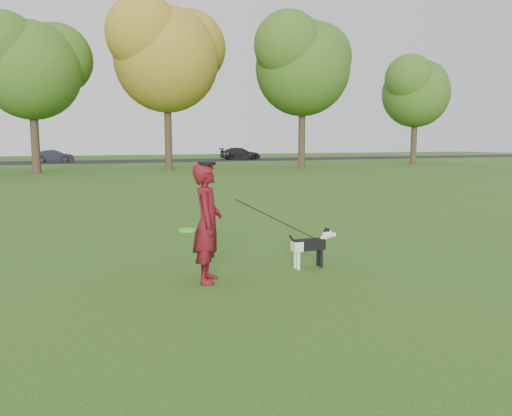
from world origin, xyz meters
name	(u,v)px	position (x,y,z in m)	size (l,w,h in m)	color
ground	(243,277)	(0.00, 0.00, 0.00)	(120.00, 120.00, 0.00)	#285116
road	(95,162)	(0.00, 40.00, 0.01)	(120.00, 7.00, 0.02)	black
man	(207,223)	(-0.52, -0.05, 0.82)	(0.60, 0.39, 1.64)	#5A0D0C
dog	(312,243)	(1.17, 0.14, 0.37)	(0.81, 0.16, 0.61)	black
car_mid	(54,156)	(-3.35, 40.00, 0.55)	(1.12, 3.22, 1.06)	black
car_right	(240,154)	(13.59, 40.00, 0.60)	(1.63, 4.02, 1.17)	#232127
man_held_items	(279,221)	(0.56, 0.02, 0.78)	(2.23, 0.43, 1.24)	#2CFF20
tree_row	(77,48)	(-1.43, 26.07, 7.41)	(51.74, 8.86, 12.01)	#38281C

